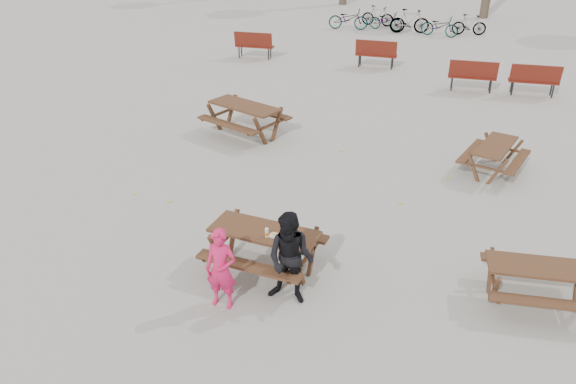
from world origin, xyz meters
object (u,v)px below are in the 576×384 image
at_px(soda_bottle, 267,233).
at_px(picnic_table_far, 494,158).
at_px(adult, 291,259).
at_px(food_tray, 275,236).
at_px(picnic_table_east, 537,284).
at_px(child, 221,269).
at_px(main_picnic_table, 264,240).
at_px(picnic_table_north, 245,120).

height_order(soda_bottle, picnic_table_far, soda_bottle).
relative_size(adult, picnic_table_far, 0.98).
distance_m(food_tray, picnic_table_east, 4.14).
bearing_deg(adult, child, -154.42).
bearing_deg(child, food_tray, 58.18).
bearing_deg(child, picnic_table_east, 16.33).
height_order(child, picnic_table_far, child).
relative_size(child, adult, 0.87).
distance_m(child, picnic_table_far, 7.42).
bearing_deg(picnic_table_east, picnic_table_far, 90.74).
height_order(child, picnic_table_east, child).
bearing_deg(soda_bottle, main_picnic_table, 127.88).
height_order(picnic_table_north, picnic_table_far, picnic_table_north).
distance_m(adult, picnic_table_north, 6.97).
bearing_deg(food_tray, child, -114.14).
bearing_deg(soda_bottle, food_tray, 22.68).
relative_size(child, picnic_table_north, 0.69).
xyz_separation_m(picnic_table_north, picnic_table_far, (6.24, 0.22, -0.08)).
relative_size(picnic_table_north, picnic_table_far, 1.24).
height_order(child, picnic_table_north, child).
distance_m(main_picnic_table, child, 1.13).
relative_size(food_tray, picnic_table_north, 0.09).
height_order(soda_bottle, picnic_table_north, soda_bottle).
height_order(main_picnic_table, picnic_table_north, picnic_table_north).
xyz_separation_m(picnic_table_east, picnic_table_far, (-1.05, 4.62, 0.00)).
bearing_deg(picnic_table_far, main_picnic_table, 160.53).
bearing_deg(child, picnic_table_north, 106.45).
bearing_deg(picnic_table_far, picnic_table_north, 102.64).
bearing_deg(child, adult, 22.02).
xyz_separation_m(main_picnic_table, food_tray, (0.25, -0.11, 0.21)).
bearing_deg(picnic_table_far, adult, 168.56).
distance_m(child, adult, 1.06).
distance_m(picnic_table_east, picnic_table_north, 8.52).
height_order(soda_bottle, picnic_table_east, soda_bottle).
bearing_deg(food_tray, picnic_table_north, 121.51).
bearing_deg(picnic_table_far, soda_bottle, 162.24).
bearing_deg(picnic_table_north, food_tray, -42.88).
height_order(food_tray, picnic_table_far, food_tray).
relative_size(soda_bottle, adult, 0.11).
bearing_deg(adult, picnic_table_north, 118.69).
xyz_separation_m(soda_bottle, picnic_table_north, (-3.18, 5.44, -0.43)).
xyz_separation_m(food_tray, picnic_table_far, (2.94, 5.60, -0.45)).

